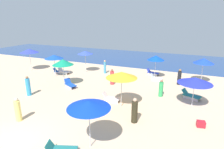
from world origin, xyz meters
The scene contains 26 objects.
ground_plane centered at (0.00, 0.00, 0.00)m, with size 60.00×60.00×0.00m, color beige.
ocean centered at (0.00, 23.85, 0.06)m, with size 60.00×12.29×0.12m, color navy.
umbrella_0 centered at (-2.85, 8.62, 2.35)m, with size 2.02×2.02×2.63m.
lounge_chair_0_0 centered at (-1.99, 8.36, 0.28)m, with size 1.53×1.16×0.76m.
umbrella_1 centered at (-10.26, 11.67, 2.48)m, with size 2.29×2.29×2.72m.
umbrella_2 centered at (-3.30, 13.54, 2.43)m, with size 1.87×1.87×2.62m.
umbrella_3 centered at (3.90, 6.50, 2.48)m, with size 2.28×2.28×2.70m.
lounge_chair_3_0 centered at (2.84, 6.97, 0.28)m, with size 1.42×0.64×0.75m.
umbrella_4 centered at (9.65, 14.69, 2.31)m, with size 1.97×1.97×2.56m.
umbrella_5 centered at (4.96, 14.44, 2.28)m, with size 1.84×1.84×2.54m.
lounge_chair_5_0 centered at (4.50, 15.53, 0.27)m, with size 1.51×0.88×0.71m.
lounge_chair_5_1 centered at (5.25, 13.62, 0.27)m, with size 1.27×0.68×0.71m.
umbrella_6 centered at (4.00, 1.58, 2.39)m, with size 2.16×2.16×2.59m.
umbrella_8 centered at (8.83, 8.63, 2.04)m, with size 2.45×2.45×2.26m.
lounge_chair_8_0 centered at (8.71, 10.05, 0.27)m, with size 1.63×1.16×0.69m.
umbrella_9 centered at (-5.60, 10.67, 2.28)m, with size 2.06×2.06×2.49m.
lounge_chair_9_0 centered at (-5.37, 11.87, 0.27)m, with size 1.57×0.77×0.68m.
lounge_chair_9_1 centered at (-6.07, 11.90, 0.22)m, with size 1.57×0.98×0.65m.
beachgoer_0 centered at (5.43, 4.73, 0.77)m, with size 0.52×0.52×1.66m.
beachgoer_1 centered at (-0.90, 13.97, 0.77)m, with size 0.43×0.43×1.62m.
beachgoer_2 centered at (-1.50, 2.02, 0.74)m, with size 0.50×0.50×1.61m.
beachgoer_3 centered at (7.58, 13.24, 0.74)m, with size 0.41×0.41×1.60m.
beachgoer_4 centered at (1.39, 10.72, 0.73)m, with size 0.40×0.40×1.58m.
beachgoer_5 centered at (6.35, 9.54, 0.69)m, with size 0.48×0.48×1.49m.
beachgoer_6 centered at (-4.12, 5.37, 0.80)m, with size 0.49×0.49×1.72m.
cooler_box_0 centered at (9.34, 5.77, 0.19)m, with size 0.48×0.36×0.38m, color red.
Camera 1 is at (8.15, -5.42, 6.36)m, focal length 29.56 mm.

